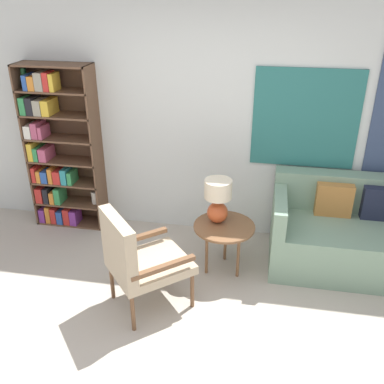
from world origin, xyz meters
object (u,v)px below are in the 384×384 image
object	(u,v)px
bookshelf	(57,154)
armchair	(136,257)
couch	(354,235)
table_lamp	(218,199)
side_table	(224,229)

from	to	relation	value
bookshelf	armchair	world-z (taller)	bookshelf
couch	table_lamp	world-z (taller)	table_lamp
couch	armchair	bearing A→B (deg)	-152.06
bookshelf	table_lamp	bearing A→B (deg)	-16.35
couch	side_table	distance (m)	1.33
armchair	side_table	world-z (taller)	armchair
bookshelf	armchair	xyz separation A→B (m)	(1.32, -1.31, -0.34)
bookshelf	table_lamp	world-z (taller)	bookshelf
side_table	table_lamp	bearing A→B (deg)	141.27
bookshelf	couch	bearing A→B (deg)	-4.87
bookshelf	table_lamp	xyz separation A→B (m)	(1.91, -0.56, -0.11)
bookshelf	armchair	bearing A→B (deg)	-44.89
bookshelf	armchair	distance (m)	1.89
bookshelf	side_table	distance (m)	2.12
armchair	side_table	xyz separation A→B (m)	(0.67, 0.69, -0.07)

